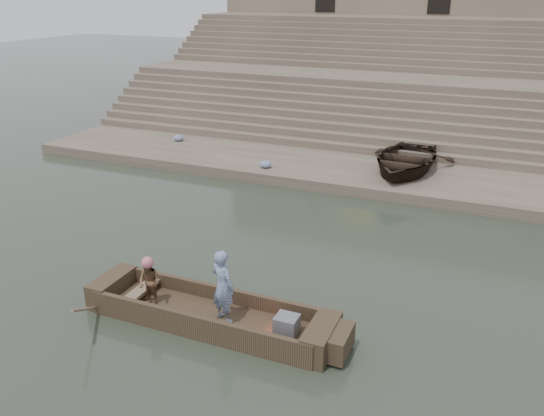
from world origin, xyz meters
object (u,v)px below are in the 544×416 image
Objects in this scene: beached_rowboat at (405,159)px; rowing_man at (149,282)px; standing_man at (223,286)px; main_rowboat at (209,318)px; television at (286,325)px.

rowing_man is at bearing -103.53° from beached_rowboat.
standing_man is at bearing 12.56° from rowing_man.
beached_rowboat is (1.73, 11.20, -0.18)m from standing_man.
television is at bearing 0.00° from main_rowboat.
rowing_man is (-1.80, -0.08, -0.27)m from standing_man.
beached_rowboat is (2.13, 11.15, 0.75)m from main_rowboat.
rowing_man is at bearing -177.64° from television.
standing_man is at bearing -94.96° from beached_rowboat.
main_rowboat is 3.07× the size of standing_man.
rowing_man is 11.82m from beached_rowboat.
standing_man is 1.82m from rowing_man.
standing_man is 0.37× the size of beached_rowboat.
standing_man is 1.49× the size of rowing_man.
main_rowboat is 1.01m from standing_man.
television is (1.40, 0.05, -0.61)m from standing_man.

